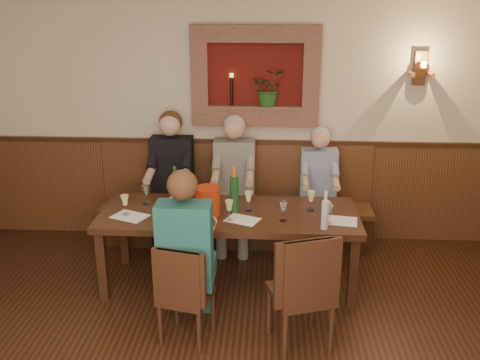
% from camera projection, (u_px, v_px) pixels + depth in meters
% --- Properties ---
extents(room_shell, '(6.04, 6.04, 2.82)m').
position_uv_depth(room_shell, '(201.00, 148.00, 2.86)').
color(room_shell, beige).
rests_on(room_shell, ground).
extents(wainscoting, '(6.02, 6.02, 1.15)m').
position_uv_depth(wainscoting, '(206.00, 351.00, 3.29)').
color(wainscoting, '#4B2515').
rests_on(wainscoting, ground).
extents(wall_niche, '(1.36, 0.30, 1.06)m').
position_uv_depth(wall_niche, '(259.00, 81.00, 5.65)').
color(wall_niche, '#58120C').
rests_on(wall_niche, ground).
extents(wall_sconce, '(0.25, 0.20, 0.35)m').
position_uv_depth(wall_sconce, '(420.00, 69.00, 5.50)').
color(wall_sconce, '#4B2515').
rests_on(wall_sconce, ground).
extents(dining_table, '(2.40, 0.90, 0.75)m').
position_uv_depth(dining_table, '(229.00, 219.00, 5.00)').
color(dining_table, black).
rests_on(dining_table, ground).
extents(bench, '(3.00, 0.45, 1.11)m').
position_uv_depth(bench, '(236.00, 215.00, 6.01)').
color(bench, '#381E0F').
rests_on(bench, ground).
extents(chair_near_left, '(0.46, 0.46, 0.87)m').
position_uv_depth(chair_near_left, '(186.00, 312.00, 4.30)').
color(chair_near_left, black).
rests_on(chair_near_left, ground).
extents(chair_near_right, '(0.56, 0.56, 1.00)m').
position_uv_depth(chair_near_right, '(301.00, 313.00, 4.21)').
color(chair_near_right, black).
rests_on(chair_near_right, ground).
extents(person_bench_left, '(0.45, 0.56, 1.50)m').
position_uv_depth(person_bench_left, '(172.00, 192.00, 5.84)').
color(person_bench_left, black).
rests_on(person_bench_left, ground).
extents(person_bench_mid, '(0.44, 0.54, 1.47)m').
position_uv_depth(person_bench_mid, '(234.00, 194.00, 5.81)').
color(person_bench_mid, '#5F5B57').
rests_on(person_bench_mid, ground).
extents(person_bench_right, '(0.39, 0.48, 1.35)m').
position_uv_depth(person_bench_right, '(318.00, 201.00, 5.78)').
color(person_bench_right, navy).
rests_on(person_bench_right, ground).
extents(person_chair_front, '(0.43, 0.52, 1.44)m').
position_uv_depth(person_chair_front, '(188.00, 265.00, 4.31)').
color(person_chair_front, navy).
rests_on(person_chair_front, ground).
extents(spittoon_bucket, '(0.30, 0.30, 0.26)m').
position_uv_depth(spittoon_bucket, '(208.00, 201.00, 4.87)').
color(spittoon_bucket, red).
rests_on(spittoon_bucket, dining_table).
extents(wine_bottle_green_a, '(0.10, 0.10, 0.44)m').
position_uv_depth(wine_bottle_green_a, '(234.00, 193.00, 4.92)').
color(wine_bottle_green_a, '#19471E').
rests_on(wine_bottle_green_a, dining_table).
extents(wine_bottle_green_b, '(0.10, 0.10, 0.40)m').
position_uv_depth(wine_bottle_green_b, '(175.00, 191.00, 5.04)').
color(wine_bottle_green_b, '#19471E').
rests_on(wine_bottle_green_b, dining_table).
extents(water_bottle, '(0.08, 0.08, 0.35)m').
position_uv_depth(water_bottle, '(325.00, 214.00, 4.57)').
color(water_bottle, silver).
rests_on(water_bottle, dining_table).
extents(tasting_sheet_a, '(0.37, 0.33, 0.00)m').
position_uv_depth(tasting_sheet_a, '(130.00, 216.00, 4.88)').
color(tasting_sheet_a, white).
rests_on(tasting_sheet_a, dining_table).
extents(tasting_sheet_b, '(0.34, 0.30, 0.00)m').
position_uv_depth(tasting_sheet_b, '(243.00, 220.00, 4.80)').
color(tasting_sheet_b, white).
rests_on(tasting_sheet_b, dining_table).
extents(tasting_sheet_c, '(0.34, 0.27, 0.00)m').
position_uv_depth(tasting_sheet_c, '(339.00, 221.00, 4.78)').
color(tasting_sheet_c, white).
rests_on(tasting_sheet_c, dining_table).
extents(tasting_sheet_d, '(0.31, 0.26, 0.00)m').
position_uv_depth(tasting_sheet_d, '(199.00, 223.00, 4.73)').
color(tasting_sheet_d, white).
rests_on(tasting_sheet_d, dining_table).
extents(wine_glass_0, '(0.08, 0.08, 0.19)m').
position_uv_depth(wine_glass_0, '(229.00, 210.00, 4.76)').
color(wine_glass_0, '#DCE186').
rests_on(wine_glass_0, dining_table).
extents(wine_glass_1, '(0.08, 0.08, 0.19)m').
position_uv_depth(wine_glass_1, '(283.00, 211.00, 4.75)').
color(wine_glass_1, white).
rests_on(wine_glass_1, dining_table).
extents(wine_glass_2, '(0.08, 0.08, 0.19)m').
position_uv_depth(wine_glass_2, '(311.00, 201.00, 4.98)').
color(wine_glass_2, '#DCE186').
rests_on(wine_glass_2, dining_table).
extents(wine_glass_3, '(0.08, 0.08, 0.19)m').
position_uv_depth(wine_glass_3, '(146.00, 195.00, 5.14)').
color(wine_glass_3, white).
rests_on(wine_glass_3, dining_table).
extents(wine_glass_4, '(0.08, 0.08, 0.19)m').
position_uv_depth(wine_glass_4, '(249.00, 201.00, 4.98)').
color(wine_glass_4, '#DCE186').
rests_on(wine_glass_4, dining_table).
extents(wine_glass_5, '(0.08, 0.08, 0.19)m').
position_uv_depth(wine_glass_5, '(329.00, 213.00, 4.71)').
color(wine_glass_5, white).
rests_on(wine_glass_5, dining_table).
extents(wine_glass_6, '(0.08, 0.08, 0.19)m').
position_uv_depth(wine_glass_6, '(202.00, 212.00, 4.72)').
color(wine_glass_6, '#DCE186').
rests_on(wine_glass_6, dining_table).
extents(wine_glass_7, '(0.08, 0.08, 0.19)m').
position_uv_depth(wine_glass_7, '(174.00, 208.00, 4.82)').
color(wine_glass_7, '#DCE186').
rests_on(wine_glass_7, dining_table).
extents(wine_glass_8, '(0.08, 0.08, 0.19)m').
position_uv_depth(wine_glass_8, '(205.00, 197.00, 5.09)').
color(wine_glass_8, white).
rests_on(wine_glass_8, dining_table).
extents(wine_glass_9, '(0.08, 0.08, 0.19)m').
position_uv_depth(wine_glass_9, '(125.00, 205.00, 4.88)').
color(wine_glass_9, '#DCE186').
rests_on(wine_glass_9, dining_table).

